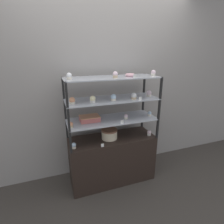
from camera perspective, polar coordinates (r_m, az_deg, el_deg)
ground_plane at (r=2.71m, az=0.00°, el=-20.76°), size 20.00×20.00×0.00m
back_wall at (r=2.48m, az=-2.83°, el=8.87°), size 8.00×0.05×2.60m
display_base at (r=2.51m, az=0.00°, el=-14.99°), size 1.14×0.43×0.65m
display_riser_lower at (r=2.25m, az=0.00°, el=-2.69°), size 1.14×0.43×0.27m
display_riser_middle at (r=2.17m, az=0.00°, el=3.89°), size 1.14×0.43×0.27m
display_riser_upper at (r=2.12m, az=0.00°, el=10.88°), size 1.14×0.43×0.27m
layer_cake_centerpiece at (r=2.30m, az=-0.89°, el=-7.13°), size 0.21×0.21×0.13m
sheet_cake_frosted at (r=2.18m, az=-7.32°, el=-2.10°), size 0.24×0.18×0.07m
cupcake_0 at (r=2.14m, az=-12.36°, el=-10.67°), size 0.05×0.05×0.07m
cupcake_1 at (r=2.46m, az=12.04°, el=-6.70°), size 0.05×0.05×0.07m
price_tag_0 at (r=2.13m, az=-3.13°, el=-10.79°), size 0.04×0.00×0.04m
cupcake_2 at (r=2.04m, az=-13.27°, el=-4.06°), size 0.05×0.05×0.06m
cupcake_3 at (r=2.24m, az=4.59°, el=-1.49°), size 0.05×0.05×0.06m
cupcake_4 at (r=2.40m, az=12.17°, el=-0.52°), size 0.05×0.05×0.06m
price_tag_1 at (r=2.09m, az=3.32°, el=-3.26°), size 0.04×0.00×0.04m
cupcake_5 at (r=1.97m, az=-12.88°, el=3.58°), size 0.07×0.07×0.08m
cupcake_6 at (r=2.00m, az=-6.32°, el=4.16°), size 0.07×0.07×0.08m
cupcake_7 at (r=2.07m, az=0.49°, el=4.74°), size 0.07×0.07×0.08m
cupcake_8 at (r=2.16m, az=7.15°, el=5.14°), size 0.07×0.07×0.08m
cupcake_9 at (r=2.34m, az=11.95°, el=5.91°), size 0.07×0.07×0.08m
price_tag_2 at (r=2.10m, az=9.19°, el=4.31°), size 0.04×0.00×0.04m
cupcake_10 at (r=1.94m, az=-13.87°, el=11.27°), size 0.06×0.06×0.07m
cupcake_11 at (r=2.03m, az=1.08°, el=12.08°), size 0.06×0.06×0.07m
cupcake_12 at (r=2.28m, az=13.33°, el=12.28°), size 0.06×0.06×0.07m
price_tag_3 at (r=2.02m, az=7.45°, el=11.50°), size 0.04×0.00×0.04m
donut_glazed at (r=2.18m, az=5.90°, el=11.95°), size 0.12×0.12×0.04m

